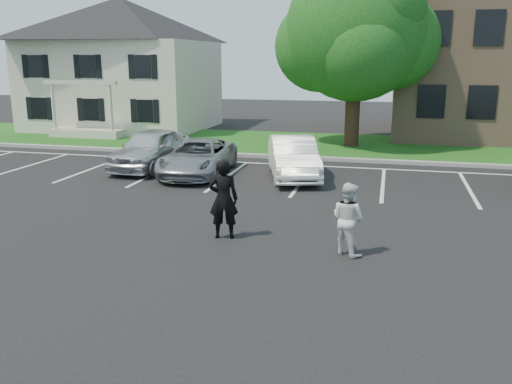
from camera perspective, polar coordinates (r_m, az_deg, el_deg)
ground_plane at (r=11.92m, az=-1.16°, el=-6.97°), size 90.00×90.00×0.00m
curb at (r=23.32m, az=6.50°, el=3.53°), size 40.00×0.30×0.15m
grass_strip at (r=27.24m, az=7.61°, el=4.92°), size 44.00×8.00×0.08m
stall_lines at (r=20.21m, az=9.30°, el=1.63°), size 34.00×5.36×0.01m
house at (r=34.60m, az=-13.85°, el=12.85°), size 10.30×9.22×7.60m
tree at (r=26.85m, az=10.67°, el=16.05°), size 7.80×7.20×8.80m
man_black_suit at (r=12.98m, az=-3.45°, el=-0.74°), size 0.79×0.61×1.94m
man_white_shirt at (r=12.09m, az=9.65°, el=-2.80°), size 1.00×0.96×1.63m
car_silver_west at (r=21.73m, az=-11.02°, el=4.50°), size 2.04×4.67×1.57m
car_silver_minivan at (r=20.30m, az=-6.14°, el=3.65°), size 2.49×4.85×1.31m
car_white_sedan at (r=19.73m, az=3.94°, el=3.64°), size 2.76×4.73×1.47m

